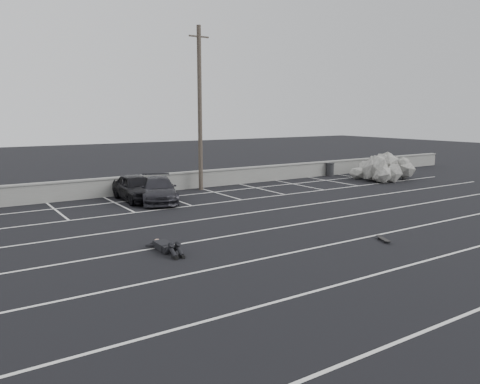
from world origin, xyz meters
TOP-DOWN VIEW (x-y plane):
  - ground at (0.00, 0.00)m, footprint 120.00×120.00m
  - seawall at (0.00, 14.00)m, footprint 50.00×0.45m
  - stall_lines at (-0.08, 4.41)m, footprint 36.00×20.05m
  - car_left at (-3.81, 11.96)m, footprint 1.77×4.19m
  - car_right at (-2.94, 11.00)m, footprint 3.16×4.78m
  - utility_pole at (0.78, 13.20)m, footprint 1.28×0.26m
  - trash_bin at (11.89, 13.60)m, footprint 0.68×0.68m
  - riprap_pile at (13.83, 10.51)m, footprint 6.04×4.55m
  - person at (-6.37, 2.71)m, footprint 1.01×2.54m
  - skateboard at (0.82, -0.71)m, footprint 0.47×0.75m

SIDE VIEW (x-z plane):
  - ground at x=0.00m, z-range 0.00..0.00m
  - stall_lines at x=-0.08m, z-range 0.00..0.01m
  - skateboard at x=0.82m, z-range 0.03..0.11m
  - person at x=-6.37m, z-range 0.00..0.51m
  - trash_bin at x=11.89m, z-range 0.01..0.99m
  - seawall at x=0.00m, z-range 0.02..1.08m
  - riprap_pile at x=13.83m, z-range -0.14..1.40m
  - car_right at x=-2.94m, z-range 0.00..1.29m
  - car_left at x=-3.81m, z-range 0.00..1.41m
  - utility_pole at x=0.78m, z-range 0.06..9.70m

